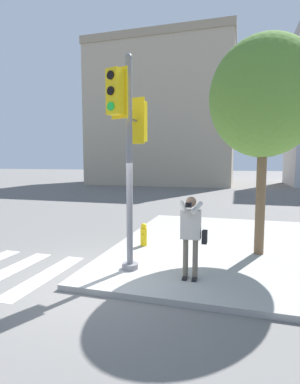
# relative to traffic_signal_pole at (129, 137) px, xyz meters

# --- Properties ---
(ground_plane) EXTENTS (160.00, 160.00, 0.00)m
(ground_plane) POSITION_rel_traffic_signal_pole_xyz_m (-0.55, -0.74, -3.06)
(ground_plane) COLOR slate
(sidewalk_corner) EXTENTS (8.00, 8.00, 0.12)m
(sidewalk_corner) POSITION_rel_traffic_signal_pole_xyz_m (2.95, 2.76, -3.00)
(sidewalk_corner) COLOR #9E9B96
(sidewalk_corner) RESTS_ON ground_plane
(traffic_signal_pole) EXTENTS (0.59, 1.19, 4.68)m
(traffic_signal_pole) POSITION_rel_traffic_signal_pole_xyz_m (0.00, 0.00, 0.00)
(traffic_signal_pole) COLOR slate
(traffic_signal_pole) RESTS_ON sidewalk_corner
(person_photographer) EXTENTS (0.58, 0.54, 1.71)m
(person_photographer) POSITION_rel_traffic_signal_pole_xyz_m (1.42, -0.20, -1.92)
(person_photographer) COLOR black
(person_photographer) RESTS_ON sidewalk_corner
(street_tree) EXTENTS (2.72, 2.72, 5.51)m
(street_tree) POSITION_rel_traffic_signal_pole_xyz_m (2.89, 1.99, 1.05)
(street_tree) COLOR brown
(street_tree) RESTS_ON sidewalk_corner
(fire_hydrant) EXTENTS (0.19, 0.25, 0.65)m
(fire_hydrant) POSITION_rel_traffic_signal_pole_xyz_m (-0.24, 1.86, -2.62)
(fire_hydrant) COLOR yellow
(fire_hydrant) RESTS_ON sidewalk_corner
(building_left) EXTENTS (15.65, 11.29, 15.48)m
(building_left) POSITION_rel_traffic_signal_pole_xyz_m (-5.91, 28.52, 4.68)
(building_left) COLOR tan
(building_left) RESTS_ON ground_plane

